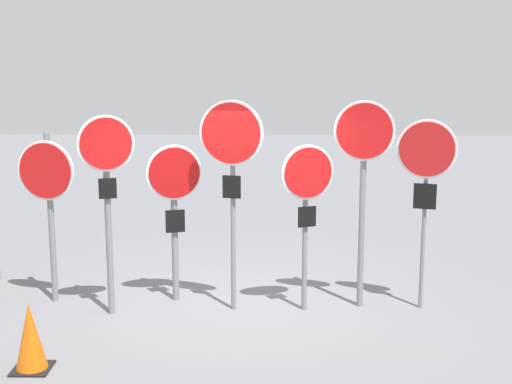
{
  "coord_description": "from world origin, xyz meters",
  "views": [
    {
      "loc": [
        0.34,
        -8.65,
        3.14
      ],
      "look_at": [
        0.22,
        0.0,
        1.48
      ],
      "focal_mm": 50.0,
      "sensor_mm": 36.0,
      "label": 1
    }
  ],
  "objects_px": {
    "stop_sign_1": "(107,177)",
    "stop_sign_3": "(232,155)",
    "stop_sign_4": "(307,192)",
    "stop_sign_6": "(426,166)",
    "stop_sign_2": "(174,195)",
    "traffic_cone_0": "(30,337)",
    "stop_sign_0": "(48,188)",
    "stop_sign_5": "(364,160)"
  },
  "relations": [
    {
      "from": "stop_sign_3",
      "to": "traffic_cone_0",
      "type": "height_order",
      "value": "stop_sign_3"
    },
    {
      "from": "stop_sign_1",
      "to": "traffic_cone_0",
      "type": "bearing_deg",
      "value": -126.4
    },
    {
      "from": "stop_sign_5",
      "to": "stop_sign_0",
      "type": "bearing_deg",
      "value": -175.19
    },
    {
      "from": "stop_sign_1",
      "to": "stop_sign_6",
      "type": "distance_m",
      "value": 3.85
    },
    {
      "from": "stop_sign_3",
      "to": "stop_sign_0",
      "type": "bearing_deg",
      "value": -172.94
    },
    {
      "from": "stop_sign_0",
      "to": "stop_sign_2",
      "type": "bearing_deg",
      "value": 14.21
    },
    {
      "from": "stop_sign_3",
      "to": "stop_sign_5",
      "type": "distance_m",
      "value": 1.62
    },
    {
      "from": "stop_sign_3",
      "to": "stop_sign_4",
      "type": "bearing_deg",
      "value": 13.78
    },
    {
      "from": "stop_sign_2",
      "to": "traffic_cone_0",
      "type": "distance_m",
      "value": 2.64
    },
    {
      "from": "stop_sign_3",
      "to": "stop_sign_6",
      "type": "bearing_deg",
      "value": 15.92
    },
    {
      "from": "stop_sign_0",
      "to": "stop_sign_3",
      "type": "distance_m",
      "value": 2.4
    },
    {
      "from": "stop_sign_0",
      "to": "stop_sign_6",
      "type": "xyz_separation_m",
      "value": [
        4.7,
        -0.19,
        0.31
      ]
    },
    {
      "from": "stop_sign_3",
      "to": "stop_sign_4",
      "type": "height_order",
      "value": "stop_sign_3"
    },
    {
      "from": "stop_sign_1",
      "to": "stop_sign_4",
      "type": "relative_size",
      "value": 1.18
    },
    {
      "from": "stop_sign_1",
      "to": "stop_sign_3",
      "type": "xyz_separation_m",
      "value": [
        1.48,
        0.17,
        0.25
      ]
    },
    {
      "from": "stop_sign_4",
      "to": "stop_sign_5",
      "type": "xyz_separation_m",
      "value": [
        0.7,
        0.15,
        0.37
      ]
    },
    {
      "from": "stop_sign_2",
      "to": "stop_sign_5",
      "type": "xyz_separation_m",
      "value": [
        2.35,
        -0.2,
        0.48
      ]
    },
    {
      "from": "traffic_cone_0",
      "to": "stop_sign_3",
      "type": "bearing_deg",
      "value": 41.73
    },
    {
      "from": "stop_sign_1",
      "to": "traffic_cone_0",
      "type": "relative_size",
      "value": 3.48
    },
    {
      "from": "stop_sign_2",
      "to": "stop_sign_3",
      "type": "bearing_deg",
      "value": -40.54
    },
    {
      "from": "stop_sign_2",
      "to": "stop_sign_3",
      "type": "height_order",
      "value": "stop_sign_3"
    },
    {
      "from": "stop_sign_1",
      "to": "stop_sign_5",
      "type": "relative_size",
      "value": 0.94
    },
    {
      "from": "stop_sign_3",
      "to": "stop_sign_6",
      "type": "distance_m",
      "value": 2.37
    },
    {
      "from": "stop_sign_0",
      "to": "stop_sign_2",
      "type": "distance_m",
      "value": 1.59
    },
    {
      "from": "stop_sign_0",
      "to": "stop_sign_6",
      "type": "bearing_deg",
      "value": 9.51
    },
    {
      "from": "stop_sign_4",
      "to": "traffic_cone_0",
      "type": "height_order",
      "value": "stop_sign_4"
    },
    {
      "from": "stop_sign_6",
      "to": "traffic_cone_0",
      "type": "xyz_separation_m",
      "value": [
        -4.32,
        -1.83,
        -1.47
      ]
    },
    {
      "from": "stop_sign_0",
      "to": "traffic_cone_0",
      "type": "height_order",
      "value": "stop_sign_0"
    },
    {
      "from": "stop_sign_1",
      "to": "stop_sign_5",
      "type": "bearing_deg",
      "value": -13.48
    },
    {
      "from": "stop_sign_1",
      "to": "stop_sign_4",
      "type": "height_order",
      "value": "stop_sign_1"
    },
    {
      "from": "stop_sign_4",
      "to": "stop_sign_5",
      "type": "height_order",
      "value": "stop_sign_5"
    },
    {
      "from": "stop_sign_0",
      "to": "stop_sign_2",
      "type": "height_order",
      "value": "stop_sign_0"
    },
    {
      "from": "stop_sign_2",
      "to": "traffic_cone_0",
      "type": "xyz_separation_m",
      "value": [
        -1.21,
        -2.09,
        -1.05
      ]
    },
    {
      "from": "stop_sign_3",
      "to": "traffic_cone_0",
      "type": "bearing_deg",
      "value": -124.44
    },
    {
      "from": "stop_sign_4",
      "to": "stop_sign_6",
      "type": "height_order",
      "value": "stop_sign_6"
    },
    {
      "from": "stop_sign_0",
      "to": "traffic_cone_0",
      "type": "distance_m",
      "value": 2.36
    },
    {
      "from": "stop_sign_4",
      "to": "stop_sign_6",
      "type": "distance_m",
      "value": 1.49
    },
    {
      "from": "stop_sign_3",
      "to": "stop_sign_6",
      "type": "relative_size",
      "value": 1.1
    },
    {
      "from": "stop_sign_6",
      "to": "traffic_cone_0",
      "type": "bearing_deg",
      "value": -140.81
    },
    {
      "from": "stop_sign_0",
      "to": "traffic_cone_0",
      "type": "relative_size",
      "value": 3.11
    },
    {
      "from": "traffic_cone_0",
      "to": "stop_sign_1",
      "type": "bearing_deg",
      "value": 72.96
    },
    {
      "from": "stop_sign_4",
      "to": "stop_sign_6",
      "type": "xyz_separation_m",
      "value": [
        1.45,
        0.09,
        0.31
      ]
    }
  ]
}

